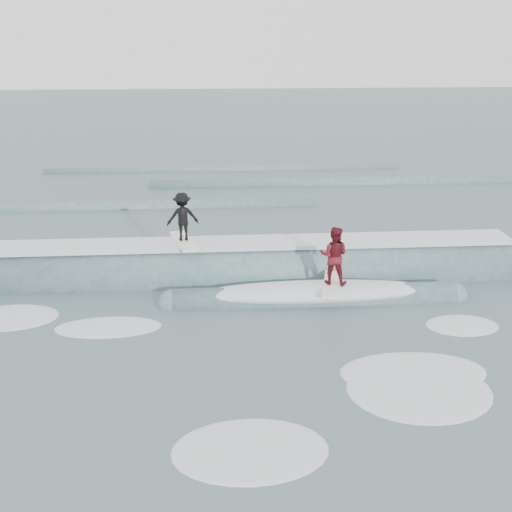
{
  "coord_description": "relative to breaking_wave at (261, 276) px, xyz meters",
  "views": [
    {
      "loc": [
        -1.2,
        -13.18,
        7.91
      ],
      "look_at": [
        0.0,
        4.29,
        1.1
      ],
      "focal_mm": 40.0,
      "sensor_mm": 36.0,
      "label": 1
    }
  ],
  "objects": [
    {
      "name": "surfer_black",
      "position": [
        -2.63,
        0.26,
        2.08
      ],
      "size": [
        1.16,
        2.07,
        1.75
      ],
      "color": "white",
      "rests_on": "ground"
    },
    {
      "name": "breaking_wave",
      "position": [
        0.0,
        0.0,
        0.0
      ],
      "size": [
        20.62,
        3.99,
        2.41
      ],
      "color": "#385E5D",
      "rests_on": "ground"
    },
    {
      "name": "whitewater",
      "position": [
        0.46,
        -5.85,
        -0.04
      ],
      "size": [
        15.59,
        8.19,
        0.1
      ],
      "color": "white",
      "rests_on": "ground"
    },
    {
      "name": "surfer_red",
      "position": [
        2.12,
        -1.94,
        1.4
      ],
      "size": [
        1.08,
        2.07,
        1.96
      ],
      "color": "white",
      "rests_on": "ground"
    },
    {
      "name": "ground",
      "position": [
        -0.22,
        -5.03,
        -0.04
      ],
      "size": [
        160.0,
        160.0,
        0.0
      ],
      "primitive_type": "plane",
      "color": "#3F595C",
      "rests_on": "ground"
    },
    {
      "name": "far_swells",
      "position": [
        -0.24,
        12.62,
        -0.04
      ],
      "size": [
        35.45,
        8.65,
        0.8
      ],
      "color": "#385E5D",
      "rests_on": "ground"
    }
  ]
}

